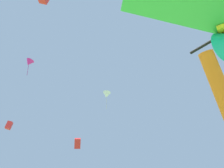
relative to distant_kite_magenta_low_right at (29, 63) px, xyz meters
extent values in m
cone|color=#DB2393|center=(0.00, 0.00, 0.00)|extent=(1.13, 0.98, 0.92)
cylinder|color=#991867|center=(0.00, 0.00, -0.98)|extent=(0.04, 0.04, 1.28)
cone|color=white|center=(12.08, 9.09, 0.95)|extent=(1.73, 1.68, 1.28)
cylinder|color=#A4A4A4|center=(12.08, 9.09, -0.49)|extent=(0.06, 0.06, 1.87)
cube|color=red|center=(7.13, 5.62, -7.73)|extent=(1.00, 1.29, 1.46)
cube|color=red|center=(-1.47, 5.80, -5.99)|extent=(0.88, 0.74, 1.11)
camera|label=1|loc=(1.63, -24.77, -12.96)|focal=37.01mm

